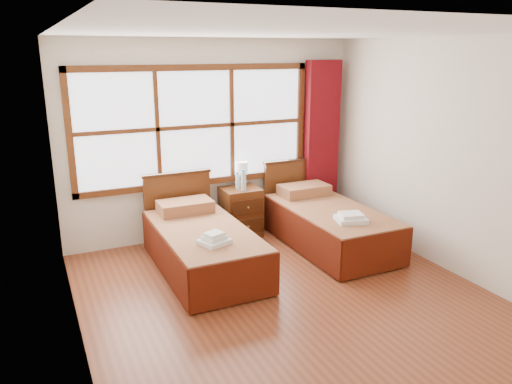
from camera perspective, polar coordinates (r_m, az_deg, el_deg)
name	(u,v)px	position (r m, az deg, el deg)	size (l,w,h in m)	color
floor	(294,303)	(5.14, 4.36, -12.58)	(4.50, 4.50, 0.00)	brown
ceiling	(300,32)	(4.52, 5.08, 17.78)	(4.50, 4.50, 0.00)	white
wall_back	(213,140)	(6.67, -4.93, 5.94)	(4.00, 4.00, 0.00)	silver
wall_left	(70,205)	(4.09, -20.48, -1.42)	(4.50, 4.50, 0.00)	silver
wall_right	(456,159)	(5.89, 21.90, 3.53)	(4.50, 4.50, 0.00)	silver
window	(195,127)	(6.52, -6.93, 7.44)	(3.16, 0.06, 1.56)	white
curtain	(321,142)	(7.27, 7.47, 5.65)	(0.50, 0.16, 2.30)	maroon
bed_left	(202,245)	(5.81, -6.19, -6.01)	(0.98, 2.00, 0.94)	#3C1D0C
bed_right	(328,223)	(6.52, 8.19, -3.58)	(0.99, 2.01, 0.95)	#3C1D0C
nightstand	(241,212)	(6.77, -1.74, -2.30)	(0.50, 0.49, 0.67)	#572C13
towels_left	(214,239)	(5.23, -4.80, -5.41)	(0.36, 0.34, 0.12)	white
towels_right	(351,218)	(5.96, 10.80, -2.92)	(0.41, 0.38, 0.10)	white
lamp	(242,169)	(6.77, -1.66, 2.69)	(0.17, 0.17, 0.33)	gold
bottle_near	(238,181)	(6.64, -2.11, 1.23)	(0.06, 0.06, 0.22)	silver
bottle_far	(243,181)	(6.55, -1.44, 1.26)	(0.07, 0.07, 0.28)	silver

